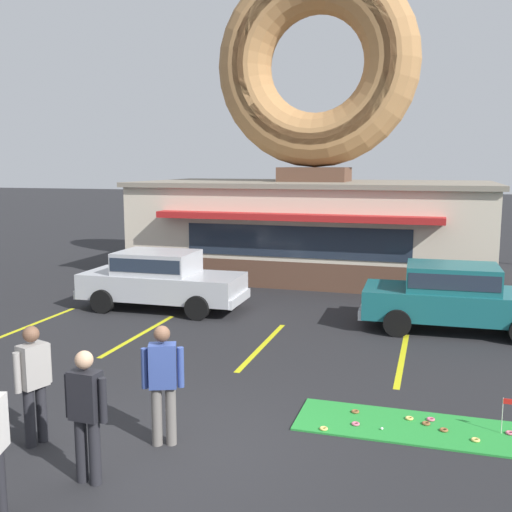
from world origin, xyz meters
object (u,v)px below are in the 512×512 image
(car_silver, at_px, (161,278))
(pedestrian_blue_sweater_man, at_px, (34,379))
(trash_bin, at_px, (477,282))
(golf_ball, at_px, (382,429))
(putting_flag_pin, at_px, (505,407))
(car_teal, at_px, (456,295))
(pedestrian_hooded_kid, at_px, (163,379))
(pedestrian_crossing_woman, at_px, (86,410))

(car_silver, height_order, pedestrian_blue_sweater_man, pedestrian_blue_sweater_man)
(trash_bin, bearing_deg, car_silver, -155.65)
(golf_ball, bearing_deg, putting_flag_pin, 13.00)
(car_teal, xyz_separation_m, trash_bin, (0.72, 3.80, -0.37))
(golf_ball, relative_size, car_silver, 0.01)
(car_teal, distance_m, pedestrian_blue_sweater_man, 9.88)
(trash_bin, bearing_deg, pedestrian_hooded_kid, -113.23)
(pedestrian_blue_sweater_man, distance_m, pedestrian_crossing_woman, 1.48)
(pedestrian_blue_sweater_man, bearing_deg, putting_flag_pin, 19.03)
(pedestrian_crossing_woman, height_order, trash_bin, pedestrian_crossing_woman)
(car_silver, height_order, trash_bin, car_silver)
(putting_flag_pin, bearing_deg, car_teal, 95.63)
(pedestrian_blue_sweater_man, height_order, pedestrian_hooded_kid, pedestrian_hooded_kid)
(putting_flag_pin, relative_size, pedestrian_crossing_woman, 0.32)
(pedestrian_blue_sweater_man, bearing_deg, pedestrian_crossing_woman, -28.58)
(car_teal, distance_m, trash_bin, 3.89)
(pedestrian_crossing_woman, bearing_deg, pedestrian_blue_sweater_man, 151.42)
(car_silver, distance_m, pedestrian_blue_sweater_man, 8.15)
(putting_flag_pin, xyz_separation_m, car_teal, (-0.57, 5.74, 0.43))
(pedestrian_blue_sweater_man, distance_m, trash_bin, 13.49)
(golf_ball, relative_size, putting_flag_pin, 0.08)
(car_silver, relative_size, pedestrian_hooded_kid, 2.63)
(pedestrian_hooded_kid, xyz_separation_m, pedestrian_crossing_woman, (-0.46, -1.22, -0.02))
(car_teal, relative_size, pedestrian_hooded_kid, 2.64)
(car_silver, distance_m, trash_bin, 9.29)
(putting_flag_pin, xyz_separation_m, pedestrian_blue_sweater_man, (-6.43, -2.22, 0.53))
(putting_flag_pin, relative_size, trash_bin, 0.56)
(car_silver, relative_size, car_teal, 1.00)
(golf_ball, xyz_separation_m, putting_flag_pin, (1.73, 0.40, 0.39))
(car_teal, height_order, pedestrian_crossing_woman, pedestrian_crossing_woman)
(pedestrian_crossing_woman, bearing_deg, putting_flag_pin, 29.70)
(car_teal, bearing_deg, putting_flag_pin, -84.37)
(pedestrian_blue_sweater_man, xyz_separation_m, pedestrian_hooded_kid, (1.76, 0.51, 0.01))
(pedestrian_blue_sweater_man, relative_size, pedestrian_crossing_woman, 1.01)
(golf_ball, height_order, car_teal, car_teal)
(putting_flag_pin, xyz_separation_m, trash_bin, (0.16, 9.54, 0.06))
(pedestrian_hooded_kid, relative_size, trash_bin, 1.79)
(car_teal, xyz_separation_m, pedestrian_crossing_woman, (-4.56, -8.67, 0.08))
(car_teal, bearing_deg, car_silver, -179.80)
(car_teal, height_order, pedestrian_hooded_kid, pedestrian_hooded_kid)
(pedestrian_hooded_kid, height_order, pedestrian_crossing_woman, pedestrian_hooded_kid)
(putting_flag_pin, height_order, trash_bin, trash_bin)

